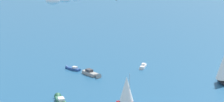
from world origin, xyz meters
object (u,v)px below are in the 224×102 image
object	(u,v)px
motorboat_mid_cluster	(72,68)
motorboat_ahead	(60,100)
motorboat_offshore	(92,74)
sailboat_far_port	(224,67)
motorboat_far_stbd	(143,67)
sailboat_inshore	(127,90)

from	to	relation	value
motorboat_mid_cluster	motorboat_ahead	bearing A→B (deg)	-13.25
motorboat_offshore	motorboat_ahead	xyz separation A→B (m)	(27.04, -15.53, -0.05)
sailboat_far_port	motorboat_ahead	world-z (taller)	sailboat_far_port
sailboat_far_port	motorboat_ahead	xyz separation A→B (m)	(6.24, -62.21, -5.49)
motorboat_ahead	motorboat_mid_cluster	bearing A→B (deg)	166.75
motorboat_mid_cluster	motorboat_far_stbd	bearing A→B (deg)	82.81
motorboat_offshore	sailboat_far_port	bearing A→B (deg)	65.99
motorboat_ahead	motorboat_mid_cluster	world-z (taller)	motorboat_ahead
sailboat_inshore	motorboat_offshore	distance (m)	34.98
sailboat_inshore	motorboat_ahead	size ratio (longest dim) A/B	1.11
sailboat_inshore	motorboat_mid_cluster	distance (m)	46.54
motorboat_far_stbd	motorboat_offshore	bearing A→B (deg)	-74.16
motorboat_far_stbd	sailboat_inshore	world-z (taller)	sailboat_inshore
sailboat_far_port	motorboat_offshore	xyz separation A→B (m)	(-20.79, -46.68, -5.44)
sailboat_inshore	motorboat_offshore	xyz separation A→B (m)	(-34.35, -5.23, -4.08)
motorboat_far_stbd	sailboat_far_port	bearing A→B (deg)	40.36
motorboat_offshore	motorboat_ahead	size ratio (longest dim) A/B	1.06
motorboat_far_stbd	motorboat_mid_cluster	size ratio (longest dim) A/B	1.05
sailboat_far_port	motorboat_far_stbd	size ratio (longest dim) A/B	1.91
motorboat_offshore	motorboat_ahead	world-z (taller)	motorboat_offshore
sailboat_inshore	motorboat_mid_cluster	xyz separation A→B (m)	(-44.77, -11.94, -4.30)
motorboat_far_stbd	motorboat_ahead	distance (m)	51.45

